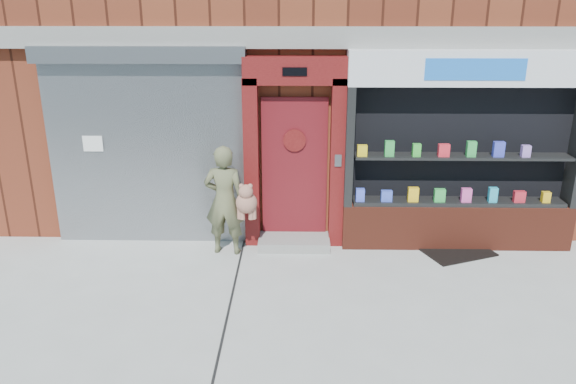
{
  "coord_description": "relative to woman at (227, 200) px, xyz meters",
  "views": [
    {
      "loc": [
        -0.7,
        -6.31,
        3.69
      ],
      "look_at": [
        -0.83,
        1.0,
        1.15
      ],
      "focal_mm": 35.0,
      "sensor_mm": 36.0,
      "label": 1
    }
  ],
  "objects": [
    {
      "name": "shutter_bay",
      "position": [
        -1.25,
        0.45,
        0.88
      ],
      "size": [
        3.1,
        0.3,
        3.04
      ],
      "color": "gray",
      "rests_on": "ground"
    },
    {
      "name": "doormat",
      "position": [
        3.5,
        0.07,
        -0.83
      ],
      "size": [
        1.2,
        1.03,
        0.03
      ],
      "primitive_type": "cube",
      "rotation": [
        0.0,
        0.0,
        0.39
      ],
      "color": "black",
      "rests_on": "ground"
    },
    {
      "name": "pharmacy_bay",
      "position": [
        3.5,
        0.33,
        0.53
      ],
      "size": [
        3.5,
        0.41,
        3.0
      ],
      "color": "maroon",
      "rests_on": "ground"
    },
    {
      "name": "red_door_bay",
      "position": [
        1.0,
        0.38,
        0.61
      ],
      "size": [
        1.52,
        0.58,
        2.9
      ],
      "color": "#4E0D0D",
      "rests_on": "ground"
    },
    {
      "name": "ground",
      "position": [
        1.75,
        -1.48,
        -0.84
      ],
      "size": [
        80.0,
        80.0,
        0.0
      ],
      "primitive_type": "plane",
      "color": "#9E9E99",
      "rests_on": "ground"
    },
    {
      "name": "woman",
      "position": [
        0.0,
        0.0,
        0.0
      ],
      "size": [
        0.82,
        0.54,
        1.68
      ],
      "color": "#5D5F3E",
      "rests_on": "ground"
    }
  ]
}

